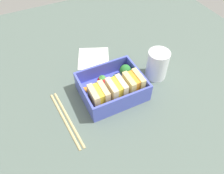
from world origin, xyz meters
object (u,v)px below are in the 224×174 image
Objects in this scene: sandwich_center_left at (117,90)px; sandwich_center at (99,97)px; sandwich_left at (133,84)px; chopstick_pair at (66,119)px; carrot_stick_far_left at (90,89)px; drinking_glass at (157,65)px; strawberry_left at (115,79)px; broccoli_floret at (125,70)px; strawberry_far_left at (102,81)px; folded_napkin at (94,58)px.

sandwich_center is at bearing 0.00° from sandwich_center_left.
sandwich_center is at bearing 0.00° from sandwich_left.
carrot_stick_far_left is at bearing -149.55° from chopstick_pair.
strawberry_left is at bearing -7.64° from drinking_glass.
drinking_glass reaches higher than sandwich_center_left.
strawberry_left is at bearing 13.96° from broccoli_floret.
drinking_glass is (-20.69, -3.42, 0.34)cm from sandwich_center.
strawberry_far_left is 0.19× the size of chopstick_pair.
sandwich_center is 1.98× the size of strawberry_left.
sandwich_left reaches higher than chopstick_pair.
sandwich_left is at bearing -179.73° from chopstick_pair.
folded_napkin is at bearing -108.15° from sandwich_center.
sandwich_center_left is 0.56× the size of folded_napkin.
chopstick_pair is 25.31cm from folded_napkin.
sandwich_center reaches higher than folded_napkin.
strawberry_left is 0.28× the size of folded_napkin.
carrot_stick_far_left reaches higher than folded_napkin.
carrot_stick_far_left is at bearing 4.27° from broccoli_floret.
strawberry_left is (4.04, 1.01, -1.09)cm from broccoli_floret.
sandwich_center_left is (5.23, 0.00, 0.00)cm from sandwich_left.
carrot_stick_far_left is 10.84cm from chopstick_pair.
sandwich_left is 10.46cm from sandwich_center.
carrot_stick_far_left is at bearing 64.19° from folded_napkin.
sandwich_center_left reaches higher than strawberry_left.
strawberry_far_left is 0.71× the size of carrot_stick_far_left.
drinking_glass is at bearing -167.52° from sandwich_center_left.
strawberry_far_left is (-3.66, -6.01, -1.35)cm from sandwich_center.
carrot_stick_far_left is (0.45, -5.34, -2.28)cm from sandwich_center.
carrot_stick_far_left is (4.11, 0.67, -0.93)cm from strawberry_far_left.
sandwich_left is at bearing 81.70° from broccoli_floret.
sandwich_left reaches higher than broccoli_floret.
broccoli_floret is at bearing -134.63° from sandwich_center_left.
sandwich_left is 1.98× the size of strawberry_left.
sandwich_center_left is 8.12cm from carrot_stick_far_left.
strawberry_far_left is at bearing -41.45° from sandwich_left.
strawberry_left is at bearing -111.90° from sandwich_center_left.
drinking_glass is (-9.32, 2.80, 0.94)cm from broccoli_floret.
drinking_glass is at bearing 163.30° from broccoli_floret.
strawberry_far_left is at bearing -75.33° from sandwich_center_left.
strawberry_left is at bearing 179.10° from carrot_stick_far_left.
carrot_stick_far_left is 0.58× the size of drinking_glass.
strawberry_left is 17.97cm from chopstick_pair.
folded_napkin is (-2.72, -13.44, -2.70)cm from strawberry_far_left.
strawberry_left is (-7.33, -5.22, -1.69)cm from sandwich_center.
strawberry_left is at bearing -144.56° from sandwich_center.
carrot_stick_far_left is at bearing -85.16° from sandwich_center.
sandwich_left is 0.31× the size of chopstick_pair.
carrot_stick_far_left is (5.68, -5.34, -2.28)cm from sandwich_center_left.
chopstick_pair is at bearing 16.69° from broccoli_floret.
broccoli_floret is at bearing -175.73° from carrot_stick_far_left.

